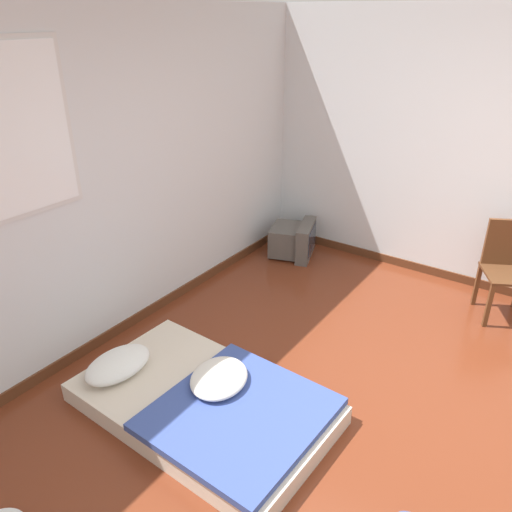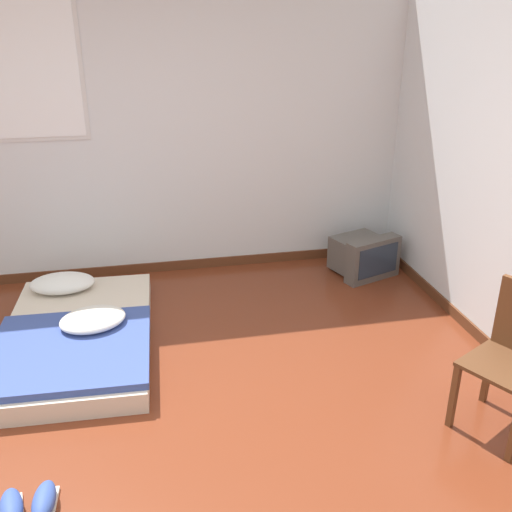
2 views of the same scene
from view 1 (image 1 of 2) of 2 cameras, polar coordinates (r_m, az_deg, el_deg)
The scene contains 5 objects.
ground_plane at distance 3.49m, azimuth 16.02°, elevation -21.20°, with size 20.00×20.00×0.00m, color maroon.
wall_back at distance 4.04m, azimuth -17.05°, elevation 7.54°, with size 7.48×0.08×2.60m.
mattress_bed at distance 3.59m, azimuth -6.11°, elevation -16.12°, with size 1.11×1.79×0.29m.
crt_tv at distance 5.67m, azimuth 4.36°, elevation 1.87°, with size 0.62×0.59×0.39m.
wooden_chair at distance 4.97m, azimuth 26.85°, elevation -0.61°, with size 0.57×0.57×0.88m.
Camera 1 is at (-2.36, -0.55, 2.51)m, focal length 35.00 mm.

